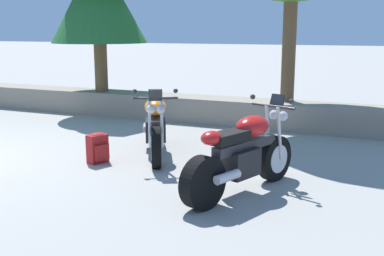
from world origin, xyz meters
name	(u,v)px	position (x,y,z in m)	size (l,w,h in m)	color
stone_wall	(102,102)	(0.00, 4.80, 0.28)	(36.00, 0.80, 0.55)	gray
motorcycle_orange_near_left	(155,126)	(3.05, 1.82, 0.49)	(1.17, 1.89, 1.18)	black
motorcycle_red_centre	(244,155)	(4.90, 0.66, 0.49)	(0.98, 1.99, 1.18)	black
rider_backpack	(98,147)	(2.44, 1.08, 0.24)	(0.32, 0.34, 0.47)	#A31E1E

